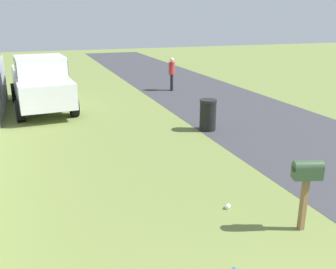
# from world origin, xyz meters

# --- Properties ---
(mailbox) EXTENTS (0.32, 0.51, 1.27)m
(mailbox) POSITION_xyz_m (3.40, -1.29, 1.01)
(mailbox) COLOR brown
(mailbox) RESTS_ON ground
(pickup_truck) EXTENTS (5.57, 2.43, 2.09)m
(pickup_truck) POSITION_xyz_m (13.96, 2.56, 1.10)
(pickup_truck) COLOR silver
(pickup_truck) RESTS_ON ground
(trash_bin) EXTENTS (0.54, 0.54, 0.99)m
(trash_bin) POSITION_xyz_m (9.22, -2.30, 0.50)
(trash_bin) COLOR black
(trash_bin) RESTS_ON ground
(pedestrian) EXTENTS (0.47, 0.30, 1.59)m
(pedestrian) POSITION_xyz_m (15.81, -3.51, 0.91)
(pedestrian) COLOR black
(pedestrian) RESTS_ON ground
(litter_cup_far_scatter) EXTENTS (0.13, 0.13, 0.08)m
(litter_cup_far_scatter) POSITION_xyz_m (4.46, -0.46, 0.04)
(litter_cup_far_scatter) COLOR white
(litter_cup_far_scatter) RESTS_ON ground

